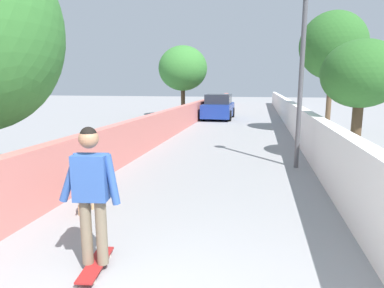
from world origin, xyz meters
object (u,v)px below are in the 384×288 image
object	(u,v)px
tree_right_distant	(333,46)
person_skateboarder	(91,186)
lamp_post	(303,46)
car_near	(219,107)
tree_right_far	(361,75)
dog	(86,197)
tree_left_mid	(183,69)
skateboard	(96,264)

from	to	relation	value
tree_right_distant	person_skateboarder	world-z (taller)	tree_right_distant
lamp_post	car_near	xyz separation A→B (m)	(11.79, 3.50, -2.38)
tree_right_far	tree_right_distant	world-z (taller)	tree_right_distant
dog	tree_right_far	bearing A→B (deg)	-48.94
tree_right_far	tree_right_distant	distance (m)	5.67
person_skateboarder	car_near	distance (m)	17.33
tree_left_mid	lamp_post	world-z (taller)	tree_left_mid
lamp_post	car_near	world-z (taller)	lamp_post
tree_right_distant	person_skateboarder	distance (m)	13.10
tree_left_mid	person_skateboarder	world-z (taller)	tree_left_mid
tree_right_far	person_skateboarder	size ratio (longest dim) A/B	2.05
skateboard	car_near	bearing A→B (deg)	2.18
lamp_post	tree_right_far	bearing A→B (deg)	-61.93
person_skateboarder	car_near	xyz separation A→B (m)	(17.32, 0.66, -0.32)
tree_left_mid	person_skateboarder	distance (m)	18.28
tree_left_mid	skateboard	bearing A→B (deg)	-170.24
person_skateboarder	lamp_post	bearing A→B (deg)	-27.22
lamp_post	skateboard	xyz separation A→B (m)	(-5.53, 2.84, -3.02)
skateboard	car_near	size ratio (longest dim) A/B	0.21
dog	car_near	world-z (taller)	car_near
tree_left_mid	skateboard	world-z (taller)	tree_left_mid
tree_right_far	tree_right_distant	size ratio (longest dim) A/B	0.65
car_near	tree_left_mid	bearing A→B (deg)	76.51
lamp_post	person_skateboarder	bearing A→B (deg)	152.78
dog	tree_left_mid	bearing A→B (deg)	7.25
skateboard	tree_left_mid	bearing A→B (deg)	9.76
dog	skateboard	bearing A→B (deg)	-148.08
dog	car_near	size ratio (longest dim) A/B	0.50
tree_right_far	skateboard	xyz separation A→B (m)	(-6.40, 4.47, -2.34)
dog	person_skateboarder	bearing A→B (deg)	-148.08
dog	car_near	xyz separation A→B (m)	(15.70, -0.35, 0.44)
tree_left_mid	tree_right_far	distance (m)	13.78
person_skateboarder	dog	distance (m)	2.06
tree_right_distant	lamp_post	xyz separation A→B (m)	(-6.37, 1.94, -0.65)
tree_right_far	skateboard	bearing A→B (deg)	145.05
lamp_post	car_near	size ratio (longest dim) A/B	1.18
tree_right_far	lamp_post	bearing A→B (deg)	118.07
tree_left_mid	lamp_post	bearing A→B (deg)	-154.40
skateboard	dog	xyz separation A→B (m)	(1.62, 1.01, 0.21)
tree_right_far	lamp_post	distance (m)	1.97
tree_left_mid	lamp_post	distance (m)	13.71
tree_left_mid	dog	xyz separation A→B (m)	(-16.28, -2.07, -2.87)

